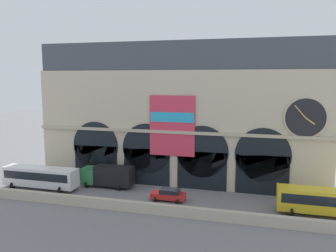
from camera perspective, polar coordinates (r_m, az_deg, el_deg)
name	(u,v)px	position (r m, az deg, el deg)	size (l,w,h in m)	color
ground_plane	(164,199)	(45.39, -0.62, -12.12)	(200.00, 200.00, 0.00)	slate
quay_parapet_wall	(152,209)	(40.57, -2.64, -13.70)	(90.00, 0.70, 1.24)	#B2A891
station_building	(178,116)	(50.24, 1.74, 1.76)	(42.52, 5.59, 20.88)	beige
bus_west	(41,177)	(51.91, -20.64, -7.97)	(11.00, 3.25, 3.10)	white
box_truck_midwest	(108,176)	(50.19, -10.02, -8.21)	(7.50, 2.91, 3.12)	#2D7A42
car_center	(169,194)	(44.50, 0.11, -11.44)	(4.40, 2.22, 1.55)	red
bus_east	(327,201)	(43.41, 25.20, -11.37)	(11.00, 3.25, 3.10)	gold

